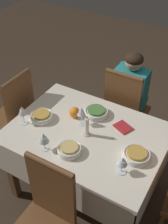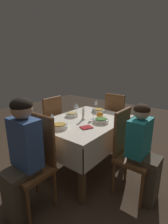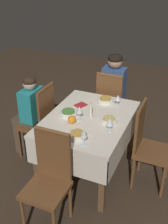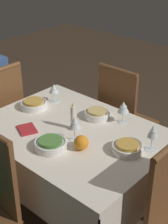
# 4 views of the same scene
# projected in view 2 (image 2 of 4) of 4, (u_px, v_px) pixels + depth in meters

# --- Properties ---
(ground_plane) EXTENTS (8.00, 8.00, 0.00)m
(ground_plane) POSITION_uv_depth(u_px,v_px,m) (85.00, 168.00, 2.50)
(ground_plane) COLOR #3D2D21
(dining_table) EXTENTS (1.18, 0.87, 0.73)m
(dining_table) POSITION_uv_depth(u_px,v_px,m) (85.00, 128.00, 2.33)
(dining_table) COLOR silver
(dining_table) RESTS_ON ground_plane
(chair_east) EXTENTS (0.38, 0.37, 0.97)m
(chair_east) POSITION_uv_depth(u_px,v_px,m) (36.00, 160.00, 1.74)
(chair_east) COLOR brown
(chair_east) RESTS_ON ground_plane
(chair_north) EXTENTS (0.37, 0.38, 0.97)m
(chair_north) POSITION_uv_depth(u_px,v_px,m) (129.00, 150.00, 1.94)
(chair_north) COLOR brown
(chair_north) RESTS_ON ground_plane
(chair_west) EXTENTS (0.38, 0.37, 0.97)m
(chair_west) POSITION_uv_depth(u_px,v_px,m) (116.00, 120.00, 2.93)
(chair_west) COLOR brown
(chair_west) RESTS_ON ground_plane
(chair_south) EXTENTS (0.37, 0.38, 0.97)m
(chair_south) POSITION_uv_depth(u_px,v_px,m) (49.00, 125.00, 2.69)
(chair_south) COLOR brown
(chair_south) RESTS_ON ground_plane
(person_adult_denim) EXTENTS (0.34, 0.30, 1.17)m
(person_adult_denim) POSITION_uv_depth(u_px,v_px,m) (21.00, 153.00, 1.59)
(person_adult_denim) COLOR #4C4233
(person_adult_denim) RESTS_ON ground_plane
(person_child_teal) EXTENTS (0.30, 0.33, 1.07)m
(person_child_teal) POSITION_uv_depth(u_px,v_px,m) (144.00, 149.00, 1.83)
(person_child_teal) COLOR #4C4233
(person_child_teal) RESTS_ON ground_plane
(bowl_east) EXTENTS (0.19, 0.19, 0.06)m
(bowl_east) POSITION_uv_depth(u_px,v_px,m) (59.00, 126.00, 2.00)
(bowl_east) COLOR white
(bowl_east) RESTS_ON dining_table
(wine_glass_east) EXTENTS (0.07, 0.07, 0.14)m
(wine_glass_east) POSITION_uv_depth(u_px,v_px,m) (52.00, 117.00, 2.11)
(wine_glass_east) COLOR white
(wine_glass_east) RESTS_ON dining_table
(bowl_north) EXTENTS (0.20, 0.20, 0.06)m
(bowl_north) POSITION_uv_depth(u_px,v_px,m) (101.00, 121.00, 2.19)
(bowl_north) COLOR white
(bowl_north) RESTS_ON dining_table
(wine_glass_north) EXTENTS (0.07, 0.07, 0.16)m
(wine_glass_north) POSITION_uv_depth(u_px,v_px,m) (93.00, 111.00, 2.29)
(wine_glass_north) COLOR white
(wine_glass_north) RESTS_ON dining_table
(bowl_west) EXTENTS (0.18, 0.18, 0.06)m
(bowl_west) POSITION_uv_depth(u_px,v_px,m) (99.00, 111.00, 2.61)
(bowl_west) COLOR white
(bowl_west) RESTS_ON dining_table
(wine_glass_west) EXTENTS (0.07, 0.07, 0.16)m
(wine_glass_west) POSITION_uv_depth(u_px,v_px,m) (96.00, 103.00, 2.72)
(wine_glass_west) COLOR white
(wine_glass_west) RESTS_ON dining_table
(bowl_south) EXTENTS (0.17, 0.17, 0.06)m
(bowl_south) POSITION_uv_depth(u_px,v_px,m) (72.00, 114.00, 2.43)
(bowl_south) COLOR white
(bowl_south) RESTS_ON dining_table
(wine_glass_south) EXTENTS (0.08, 0.08, 0.15)m
(wine_glass_south) POSITION_uv_depth(u_px,v_px,m) (76.00, 106.00, 2.58)
(wine_glass_south) COLOR white
(wine_glass_south) RESTS_ON dining_table
(candle_centerpiece) EXTENTS (0.06, 0.06, 0.18)m
(candle_centerpiece) POSITION_uv_depth(u_px,v_px,m) (83.00, 115.00, 2.28)
(candle_centerpiece) COLOR beige
(candle_centerpiece) RESTS_ON dining_table
(orange_fruit) EXTENTS (0.09, 0.09, 0.09)m
(orange_fruit) POSITION_uv_depth(u_px,v_px,m) (100.00, 115.00, 2.36)
(orange_fruit) COLOR orange
(orange_fruit) RESTS_ON dining_table
(napkin_red_folded) EXTENTS (0.16, 0.15, 0.01)m
(napkin_red_folded) POSITION_uv_depth(u_px,v_px,m) (86.00, 127.00, 2.02)
(napkin_red_folded) COLOR #AD2328
(napkin_red_folded) RESTS_ON dining_table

